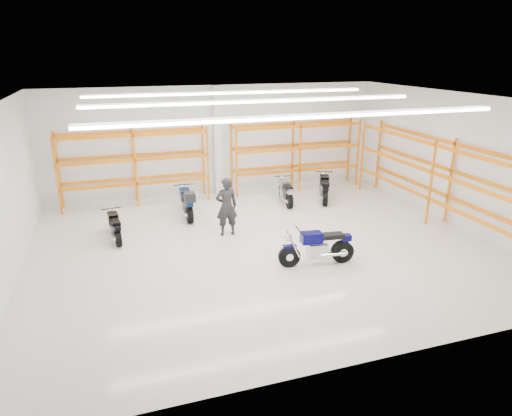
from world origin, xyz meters
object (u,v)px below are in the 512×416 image
object	(u,v)px
structural_column	(218,141)
motorcycle_back_b	(187,203)
motorcycle_back_d	(324,189)
motorcycle_main	(320,248)
standing_man	(227,207)
motorcycle_back_a	(115,227)
motorcycle_back_c	(286,192)

from	to	relation	value
structural_column	motorcycle_back_b	bearing A→B (deg)	-125.47
motorcycle_back_b	motorcycle_back_d	bearing A→B (deg)	2.81
motorcycle_main	structural_column	xyz separation A→B (m)	(-1.09, 7.56, 1.74)
standing_man	structural_column	xyz separation A→B (m)	(0.85, 4.59, 1.27)
motorcycle_main	motorcycle_back_d	bearing A→B (deg)	62.56
motorcycle_back_b	motorcycle_back_a	bearing A→B (deg)	-152.54
motorcycle_back_b	standing_man	size ratio (longest dim) A/B	1.16
motorcycle_back_d	structural_column	size ratio (longest dim) A/B	0.46
motorcycle_main	motorcycle_back_a	size ratio (longest dim) A/B	1.19
motorcycle_main	motorcycle_back_c	bearing A→B (deg)	78.21
motorcycle_main	structural_column	size ratio (longest dim) A/B	0.49
structural_column	motorcycle_back_a	bearing A→B (deg)	-138.49
motorcycle_back_b	standing_man	distance (m)	2.30
motorcycle_back_a	motorcycle_main	bearing A→B (deg)	-33.92
motorcycle_main	motorcycle_back_b	world-z (taller)	motorcycle_back_b
structural_column	motorcycle_back_d	bearing A→B (deg)	-30.52
motorcycle_back_b	structural_column	world-z (taller)	structural_column
motorcycle_back_a	standing_man	size ratio (longest dim) A/B	0.95
motorcycle_back_b	motorcycle_back_d	size ratio (longest dim) A/B	1.10
motorcycle_back_b	structural_column	distance (m)	3.55
motorcycle_back_c	structural_column	world-z (taller)	structural_column
motorcycle_back_b	motorcycle_main	bearing A→B (deg)	-59.92
motorcycle_back_d	standing_man	world-z (taller)	standing_man
motorcycle_back_b	motorcycle_back_d	distance (m)	5.66
motorcycle_back_c	motorcycle_back_b	bearing A→B (deg)	-174.06
motorcycle_back_c	motorcycle_back_d	size ratio (longest dim) A/B	0.98
motorcycle_main	motorcycle_back_b	xyz separation A→B (m)	(-2.91, 5.02, 0.05)
motorcycle_back_b	structural_column	xyz separation A→B (m)	(1.81, 2.54, 1.69)
motorcycle_back_c	standing_man	distance (m)	3.97
motorcycle_back_a	structural_column	xyz separation A→B (m)	(4.38, 3.88, 1.82)
structural_column	standing_man	bearing A→B (deg)	-100.47
motorcycle_back_b	standing_man	world-z (taller)	standing_man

